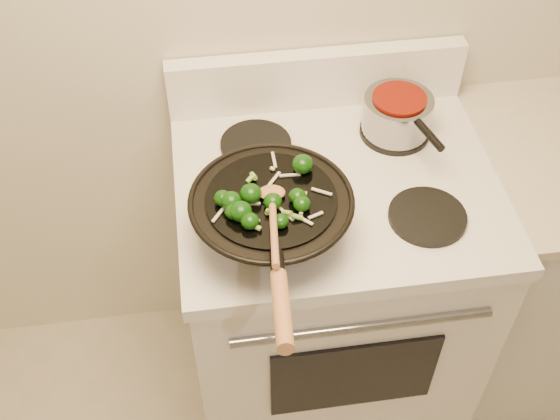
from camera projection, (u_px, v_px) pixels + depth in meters
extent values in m
cube|color=white|center=(327.00, 297.00, 2.05)|extent=(0.76, 0.64, 0.88)
cube|color=white|center=(337.00, 186.00, 1.71)|extent=(0.78, 0.66, 0.04)
cube|color=white|center=(317.00, 79.00, 1.83)|extent=(0.78, 0.05, 0.16)
cylinder|color=gray|center=(362.00, 327.00, 1.57)|extent=(0.60, 0.02, 0.02)
cube|color=black|center=(354.00, 377.00, 1.75)|extent=(0.42, 0.01, 0.28)
cylinder|color=black|center=(272.00, 233.00, 1.57)|extent=(0.18, 0.18, 0.01)
cylinder|color=black|center=(427.00, 216.00, 1.60)|extent=(0.18, 0.18, 0.01)
cylinder|color=black|center=(256.00, 144.00, 1.77)|extent=(0.18, 0.18, 0.01)
cylinder|color=black|center=(394.00, 131.00, 1.81)|extent=(0.18, 0.18, 0.01)
torus|color=black|center=(271.00, 200.00, 1.49)|extent=(0.36, 0.36, 0.01)
cylinder|color=black|center=(271.00, 199.00, 1.49)|extent=(0.28, 0.28, 0.01)
cylinder|color=black|center=(277.00, 263.00, 1.33)|extent=(0.03, 0.06, 0.04)
cylinder|color=#AF6E44|center=(282.00, 309.00, 1.23)|extent=(0.05, 0.19, 0.06)
ellipsoid|color=#0D3608|center=(234.00, 211.00, 1.44)|extent=(0.04, 0.04, 0.03)
cylinder|color=#41792B|center=(239.00, 214.00, 1.45)|extent=(0.02, 0.02, 0.01)
ellipsoid|color=#0D3608|center=(273.00, 201.00, 1.46)|extent=(0.04, 0.04, 0.03)
ellipsoid|color=#0D3608|center=(231.00, 201.00, 1.46)|extent=(0.04, 0.04, 0.04)
ellipsoid|color=#0D3608|center=(302.00, 204.00, 1.45)|extent=(0.04, 0.04, 0.03)
cylinder|color=#41792B|center=(307.00, 206.00, 1.46)|extent=(0.01, 0.02, 0.01)
ellipsoid|color=#0D3608|center=(281.00, 221.00, 1.42)|extent=(0.03, 0.03, 0.03)
ellipsoid|color=#0D3608|center=(297.00, 196.00, 1.47)|extent=(0.04, 0.04, 0.03)
ellipsoid|color=#0D3608|center=(303.00, 164.00, 1.53)|extent=(0.05, 0.05, 0.04)
cylinder|color=#41792B|center=(309.00, 168.00, 1.54)|extent=(0.02, 0.02, 0.01)
ellipsoid|color=#0D3608|center=(251.00, 193.00, 1.47)|extent=(0.05, 0.05, 0.04)
ellipsoid|color=#0D3608|center=(241.00, 211.00, 1.43)|extent=(0.05, 0.05, 0.04)
ellipsoid|color=#0D3608|center=(223.00, 198.00, 1.46)|extent=(0.04, 0.04, 0.03)
cylinder|color=#41792B|center=(228.00, 201.00, 1.47)|extent=(0.02, 0.02, 0.02)
ellipsoid|color=#0D3608|center=(250.00, 221.00, 1.42)|extent=(0.04, 0.04, 0.03)
cube|color=beige|center=(286.00, 214.00, 1.45)|extent=(0.03, 0.04, 0.00)
cube|color=beige|center=(274.00, 160.00, 1.56)|extent=(0.01, 0.05, 0.00)
cube|color=beige|center=(306.00, 221.00, 1.44)|extent=(0.03, 0.03, 0.00)
cube|color=beige|center=(274.00, 179.00, 1.52)|extent=(0.03, 0.04, 0.00)
cube|color=beige|center=(316.00, 215.00, 1.45)|extent=(0.03, 0.02, 0.00)
cube|color=beige|center=(219.00, 214.00, 1.45)|extent=(0.03, 0.04, 0.00)
cube|color=beige|center=(249.00, 204.00, 1.47)|extent=(0.05, 0.01, 0.00)
cube|color=beige|center=(290.00, 175.00, 1.53)|extent=(0.05, 0.01, 0.00)
cube|color=beige|center=(322.00, 192.00, 1.49)|extent=(0.04, 0.03, 0.00)
cylinder|color=#6CA134|center=(301.00, 193.00, 1.48)|extent=(0.03, 0.01, 0.01)
cylinder|color=#6CA134|center=(287.00, 213.00, 1.45)|extent=(0.02, 0.02, 0.01)
cylinder|color=#6CA134|center=(243.00, 210.00, 1.45)|extent=(0.02, 0.02, 0.01)
cylinder|color=#6CA134|center=(250.00, 179.00, 1.51)|extent=(0.02, 0.02, 0.02)
cylinder|color=#6CA134|center=(254.00, 176.00, 1.52)|extent=(0.02, 0.01, 0.01)
cylinder|color=#6CA134|center=(297.00, 217.00, 1.44)|extent=(0.03, 0.03, 0.01)
cylinder|color=#6CA134|center=(256.00, 227.00, 1.42)|extent=(0.01, 0.03, 0.02)
cylinder|color=#6CA134|center=(268.00, 210.00, 1.45)|extent=(0.02, 0.03, 0.02)
cylinder|color=#6CA134|center=(276.00, 225.00, 1.42)|extent=(0.02, 0.02, 0.02)
sphere|color=beige|center=(273.00, 169.00, 1.54)|extent=(0.01, 0.01, 0.01)
sphere|color=beige|center=(272.00, 168.00, 1.54)|extent=(0.01, 0.01, 0.01)
sphere|color=beige|center=(258.00, 221.00, 1.44)|extent=(0.01, 0.01, 0.01)
sphere|color=beige|center=(301.00, 213.00, 1.45)|extent=(0.01, 0.01, 0.01)
ellipsoid|color=#AF6E44|center=(272.00, 193.00, 1.48)|extent=(0.06, 0.05, 0.02)
cylinder|color=#AF6E44|center=(274.00, 227.00, 1.38)|extent=(0.04, 0.24, 0.07)
cylinder|color=gray|center=(397.00, 114.00, 1.76)|extent=(0.17, 0.17, 0.10)
cylinder|color=#670E04|center=(400.00, 98.00, 1.73)|extent=(0.14, 0.14, 0.01)
cylinder|color=black|center=(429.00, 135.00, 1.65)|extent=(0.05, 0.11, 0.02)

